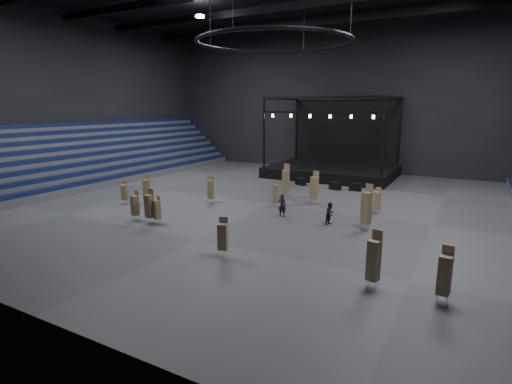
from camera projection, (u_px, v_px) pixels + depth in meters
The scene contains 27 objects.
floor at pixel (273, 204), 33.74m from camera, with size 50.00×50.00×0.00m, color #454547.
wall_back at pixel (348, 99), 49.80m from camera, with size 50.00×0.20×18.00m, color black.
wall_front at pixel (5, 81), 13.87m from camera, with size 50.00×0.20×18.00m, color black.
wall_left at pixel (69, 98), 43.64m from camera, with size 0.20×42.00×18.00m, color black.
bleachers_left at pixel (88, 165), 44.21m from camera, with size 7.20×40.00×6.40m.
stage at pixel (334, 164), 47.33m from camera, with size 14.00×10.00×9.20m.
truss_ring at pixel (274, 42), 30.99m from camera, with size 12.30×12.30×5.15m.
flight_case_left at pixel (301, 181), 41.98m from camera, with size 1.14×0.57×0.76m, color black.
flight_case_mid at pixel (335, 186), 39.64m from camera, with size 1.15×0.57×0.76m, color black.
flight_case_right at pixel (355, 187), 39.04m from camera, with size 1.14×0.57×0.76m, color black.
chair_stack_0 at pixel (285, 176), 41.59m from camera, with size 0.47×0.47×1.92m.
chair_stack_1 at pixel (223, 236), 21.84m from camera, with size 0.65×0.65×2.23m.
chair_stack_2 at pixel (146, 189), 34.04m from camera, with size 0.51×0.51×2.40m.
chair_stack_3 at pixel (276, 193), 32.77m from camera, with size 0.43×0.43×2.20m.
chair_stack_4 at pixel (367, 207), 26.45m from camera, with size 0.68×0.68×3.14m.
chair_stack_5 at pixel (374, 259), 17.96m from camera, with size 0.61×0.61×2.76m.
chair_stack_6 at pixel (157, 209), 28.04m from camera, with size 0.53×0.53×2.01m.
chair_stack_7 at pixel (135, 205), 28.87m from camera, with size 0.56×0.56×2.18m.
chair_stack_8 at pixel (149, 206), 28.14m from camera, with size 0.51×0.51×2.45m.
chair_stack_9 at pixel (211, 189), 33.99m from camera, with size 0.60×0.60×2.38m.
chair_stack_10 at pixel (124, 192), 33.62m from camera, with size 0.59×0.59×1.99m.
chair_stack_11 at pixel (445, 274), 16.60m from camera, with size 0.56×0.56×2.53m.
chair_stack_12 at pixel (314, 187), 33.51m from camera, with size 0.62×0.62×2.83m.
chair_stack_13 at pixel (377, 200), 30.73m from camera, with size 0.45×0.45×2.03m.
chair_stack_14 at pixel (286, 181), 35.86m from camera, with size 0.63×0.63×3.09m.
man_center at pixel (282, 205), 29.87m from camera, with size 0.63×0.42×1.74m, color black.
crew_member at pixel (330, 214), 27.87m from camera, with size 0.77×0.60×1.58m, color black.
Camera 1 is at (14.60, -29.35, 8.17)m, focal length 28.00 mm.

